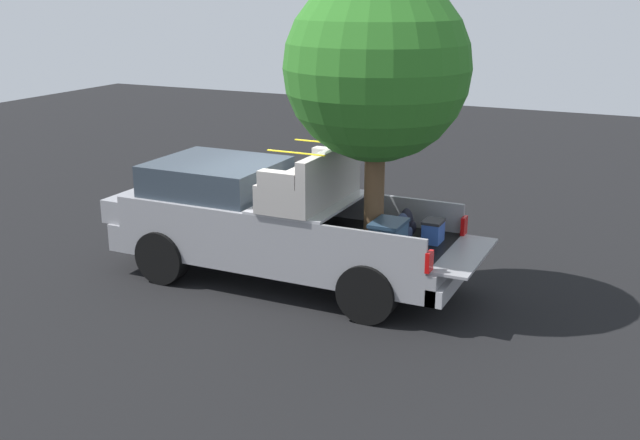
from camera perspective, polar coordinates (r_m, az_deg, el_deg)
The scene contains 3 objects.
ground_plane at distance 12.19m, azimuth -2.56°, elevation -4.60°, with size 40.00×40.00×0.00m, color black.
pickup_truck at distance 12.04m, azimuth -4.13°, elevation -0.04°, with size 6.05×2.06×2.23m.
tree_background at distance 10.71m, azimuth 4.31°, elevation 11.25°, with size 2.62×2.62×4.76m.
Camera 1 is at (-5.33, 10.01, 4.49)m, focal length 42.43 mm.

